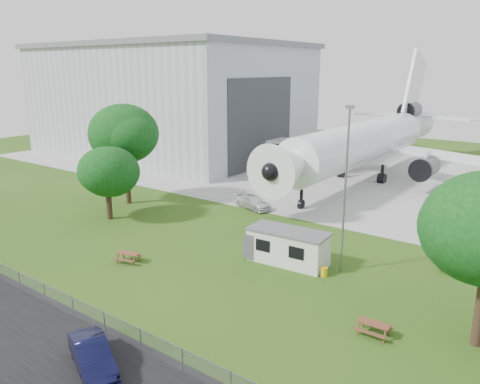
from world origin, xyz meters
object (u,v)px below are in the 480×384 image
Objects in this scene: airliner at (366,140)px; site_cabin at (288,247)px; picnic_east at (373,335)px; hangar at (171,99)px; picnic_west at (129,262)px; car_centre_sedan at (92,356)px.

site_cabin is at bearing -78.44° from airliner.
picnic_east is (9.09, -5.92, -1.31)m from site_cabin.
hangar reaches higher than airliner.
car_centre_sedan reaches higher than picnic_west.
airliner reaches higher than picnic_east.
hangar reaches higher than car_centre_sedan.
car_centre_sedan is at bearing -49.33° from hangar.
hangar is at bearing 143.91° from site_cabin.
site_cabin is 17.23m from car_centre_sedan.
picnic_west is 0.40× the size of car_centre_sedan.
airliner reaches higher than car_centre_sedan.
picnic_east is at bearing -35.58° from hangar.
car_centre_sedan is (-10.10, -11.27, 0.74)m from picnic_east.
airliner is (35.97, -0.14, -4.14)m from hangar.
hangar reaches higher than site_cabin.
site_cabin is 1.52× the size of car_centre_sedan.
picnic_east is 0.40× the size of car_centre_sedan.
site_cabin is at bearing 20.17° from car_centre_sedan.
hangar is 63.85m from car_centre_sedan.
airliner is at bearing 112.30° from picnic_east.
site_cabin is at bearing 21.35° from picnic_west.
car_centre_sedan is at bearing -132.35° from picnic_east.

